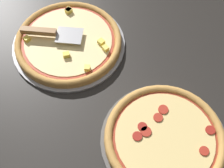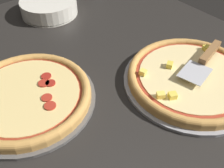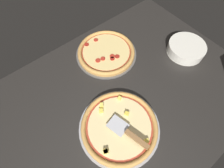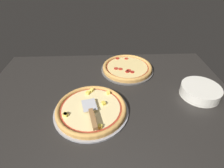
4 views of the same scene
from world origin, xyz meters
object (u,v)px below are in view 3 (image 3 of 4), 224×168
object	(u,v)px
pizza_front	(119,126)
pizza_back	(106,52)
serving_spatula	(132,136)
plate_stack	(186,49)

from	to	relation	value
pizza_front	pizza_back	distance (cm)	48.18
serving_spatula	plate_stack	bearing A→B (deg)	16.76
pizza_back	serving_spatula	world-z (taller)	serving_spatula
pizza_front	pizza_back	xyz separation A→B (cm)	(24.31, 41.60, -0.01)
serving_spatula	plate_stack	world-z (taller)	serving_spatula
pizza_front	pizza_back	world-z (taller)	pizza_front
serving_spatula	pizza_back	bearing A→B (deg)	64.87
pizza_front	plate_stack	world-z (taller)	plate_stack
serving_spatula	pizza_front	bearing A→B (deg)	97.88
pizza_back	serving_spatula	size ratio (longest dim) A/B	1.61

